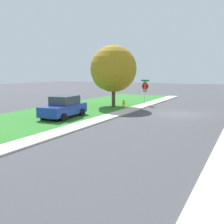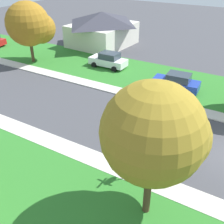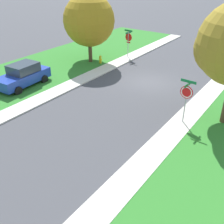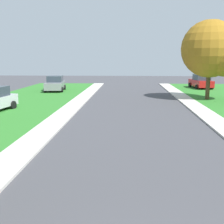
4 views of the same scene
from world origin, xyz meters
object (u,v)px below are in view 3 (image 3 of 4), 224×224
(car_blue_behind_trees, at_px, (23,75))
(tree_corner_large, at_px, (88,21))
(stop_sign_far_corner, at_px, (186,95))
(fire_hydrant, at_px, (100,60))
(stop_sign_near_corner, at_px, (128,39))

(car_blue_behind_trees, xyz_separation_m, tree_corner_large, (-0.31, -7.61, 2.90))
(car_blue_behind_trees, bearing_deg, tree_corner_large, -92.33)
(stop_sign_far_corner, bearing_deg, car_blue_behind_trees, 8.89)
(tree_corner_large, relative_size, fire_hydrant, 7.53)
(stop_sign_near_corner, xyz_separation_m, stop_sign_far_corner, (-9.58, 8.87, 0.01))
(stop_sign_far_corner, height_order, tree_corner_large, tree_corner_large)
(tree_corner_large, height_order, fire_hydrant, tree_corner_large)
(stop_sign_near_corner, height_order, tree_corner_large, tree_corner_large)
(stop_sign_near_corner, bearing_deg, tree_corner_large, 52.97)
(tree_corner_large, bearing_deg, car_blue_behind_trees, 87.67)
(car_blue_behind_trees, height_order, fire_hydrant, car_blue_behind_trees)
(stop_sign_far_corner, xyz_separation_m, car_blue_behind_trees, (12.29, 1.92, -1.01))
(stop_sign_near_corner, xyz_separation_m, tree_corner_large, (2.40, 3.18, 1.89))
(fire_hydrant, bearing_deg, car_blue_behind_trees, 77.59)
(fire_hydrant, bearing_deg, stop_sign_far_corner, 151.98)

